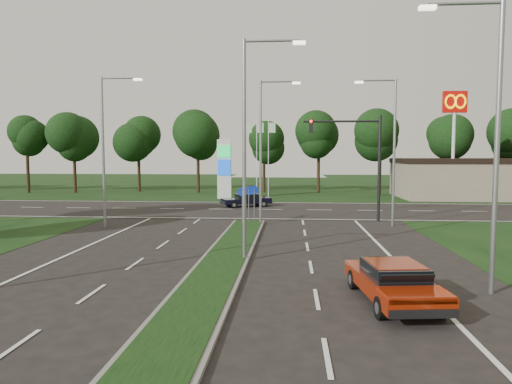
{
  "coord_description": "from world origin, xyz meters",
  "views": [
    {
      "loc": [
        2.7,
        -12.55,
        4.31
      ],
      "look_at": [
        0.65,
        14.25,
        2.2
      ],
      "focal_mm": 32.0,
      "sensor_mm": 36.0,
      "label": 1
    }
  ],
  "objects": [
    {
      "name": "median_kerb",
      "position": [
        0.0,
        4.0,
        0.06
      ],
      "size": [
        2.0,
        26.0,
        0.12
      ],
      "primitive_type": "cube",
      "color": "slate",
      "rests_on": "ground"
    },
    {
      "name": "navy_sedan",
      "position": [
        -1.08,
        25.96,
        0.6
      ],
      "size": [
        4.42,
        3.17,
        1.13
      ],
      "rotation": [
        0.0,
        0.0,
        1.98
      ],
      "color": "black",
      "rests_on": "ground"
    },
    {
      "name": "streetlight_median_near",
      "position": [
        1.0,
        6.0,
        5.08
      ],
      "size": [
        2.53,
        0.22,
        9.0
      ],
      "color": "gray",
      "rests_on": "ground"
    },
    {
      "name": "streetlight_right_far",
      "position": [
        8.8,
        16.0,
        5.08
      ],
      "size": [
        2.53,
        0.22,
        9.0
      ],
      "rotation": [
        0.0,
        0.0,
        3.14
      ],
      "color": "gray",
      "rests_on": "ground"
    },
    {
      "name": "treeline_far",
      "position": [
        0.1,
        39.93,
        6.83
      ],
      "size": [
        6.0,
        6.0,
        9.9
      ],
      "color": "black",
      "rests_on": "ground"
    },
    {
      "name": "median_signs",
      "position": [
        0.0,
        16.4,
        1.71
      ],
      "size": [
        1.16,
        1.76,
        2.38
      ],
      "color": "gray",
      "rests_on": "ground"
    },
    {
      "name": "verge_far",
      "position": [
        0.0,
        55.0,
        0.0
      ],
      "size": [
        160.0,
        50.0,
        0.02
      ],
      "primitive_type": "cube",
      "color": "black",
      "rests_on": "ground"
    },
    {
      "name": "streetlight_median_far",
      "position": [
        1.0,
        16.0,
        5.08
      ],
      "size": [
        2.53,
        0.22,
        9.0
      ],
      "color": "gray",
      "rests_on": "ground"
    },
    {
      "name": "gas_pylon",
      "position": [
        -3.79,
        33.05,
        3.2
      ],
      "size": [
        5.8,
        1.26,
        8.0
      ],
      "color": "silver",
      "rests_on": "ground"
    },
    {
      "name": "cross_road",
      "position": [
        0.0,
        24.0,
        0.0
      ],
      "size": [
        160.0,
        12.0,
        0.02
      ],
      "primitive_type": "cube",
      "color": "black",
      "rests_on": "ground"
    },
    {
      "name": "ground",
      "position": [
        0.0,
        0.0,
        0.0
      ],
      "size": [
        160.0,
        160.0,
        0.0
      ],
      "primitive_type": "plane",
      "color": "black",
      "rests_on": "ground"
    },
    {
      "name": "traffic_signal",
      "position": [
        7.19,
        18.0,
        4.65
      ],
      "size": [
        5.1,
        0.42,
        7.0
      ],
      "color": "black",
      "rests_on": "ground"
    },
    {
      "name": "red_sedan",
      "position": [
        5.73,
        0.9,
        0.65
      ],
      "size": [
        2.32,
        4.58,
        1.21
      ],
      "rotation": [
        0.0,
        0.0,
        0.12
      ],
      "color": "maroon",
      "rests_on": "ground"
    },
    {
      "name": "streetlight_right_near",
      "position": [
        8.8,
        2.0,
        5.08
      ],
      "size": [
        2.53,
        0.22,
        9.0
      ],
      "rotation": [
        0.0,
        0.0,
        3.14
      ],
      "color": "gray",
      "rests_on": "ground"
    },
    {
      "name": "commercial_building",
      "position": [
        22.0,
        36.0,
        2.0
      ],
      "size": [
        16.0,
        9.0,
        4.0
      ],
      "primitive_type": "cube",
      "color": "gray",
      "rests_on": "ground"
    },
    {
      "name": "mcdonalds_sign",
      "position": [
        18.0,
        31.97,
        7.99
      ],
      "size": [
        2.2,
        0.47,
        10.4
      ],
      "color": "silver",
      "rests_on": "ground"
    },
    {
      "name": "streetlight_left_far",
      "position": [
        -8.3,
        14.0,
        5.08
      ],
      "size": [
        2.53,
        0.22,
        9.0
      ],
      "color": "gray",
      "rests_on": "ground"
    }
  ]
}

